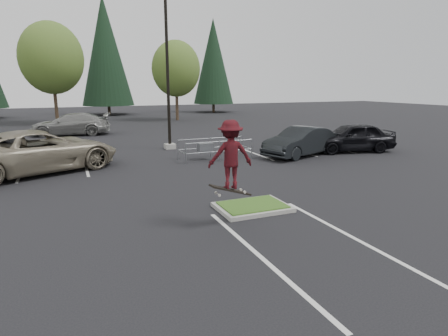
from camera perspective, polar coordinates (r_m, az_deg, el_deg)
name	(u,v)px	position (r m, az deg, el deg)	size (l,w,h in m)	color
ground	(252,209)	(11.85, 4.36, -6.25)	(120.00, 120.00, 0.00)	black
grass_median	(252,207)	(11.82, 4.36, -5.89)	(2.20, 1.60, 0.16)	#9E9B93
stall_lines	(164,172)	(16.87, -9.16, -0.63)	(22.62, 17.60, 0.01)	silver
light_pole	(168,71)	(22.69, -8.60, 14.36)	(0.70, 0.60, 10.12)	#9E9B93
decid_b	(52,60)	(40.56, -24.79, 14.66)	(5.89, 5.89, 9.64)	#38281C
decid_c	(176,70)	(41.35, -7.35, 14.52)	(5.12, 5.12, 8.38)	#38281C
conif_b	(105,51)	(50.88, -17.63, 16.61)	(6.38, 6.38, 14.50)	#38281C
conif_c	(213,62)	(53.12, -1.65, 15.90)	(5.50, 5.50, 12.50)	#38281C
cart_corral	(208,147)	(19.39, -2.51, 3.22)	(3.72, 1.41, 1.05)	gray
skateboarder	(231,155)	(9.96, 1.00, 1.97)	(1.28, 0.85, 2.11)	black
car_l_tan	(36,151)	(18.38, -26.69, 2.26)	(3.13, 6.79, 1.89)	gray
car_l_black	(2,152)	(19.77, -30.77, 2.10)	(2.29, 5.65, 1.64)	black
car_r_charc	(301,142)	(20.80, 11.63, 3.97)	(1.66, 4.75, 1.57)	black
car_r_black	(352,137)	(22.93, 18.91, 4.46)	(1.97, 4.89, 1.67)	black
car_far_silver	(72,124)	(31.18, -22.19, 6.21)	(2.34, 5.77, 1.67)	gray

